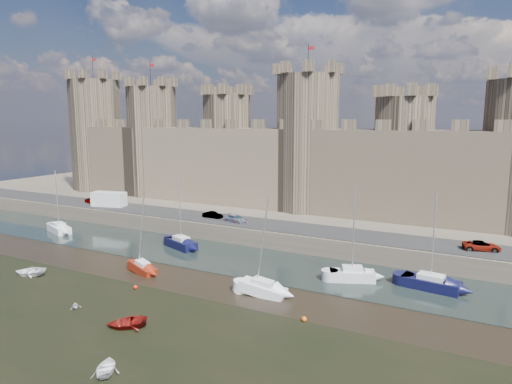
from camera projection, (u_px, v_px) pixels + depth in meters
ground at (79, 331)px, 39.60m from camera, size 160.00×160.00×0.00m
seaweed_patch at (15, 363)px, 34.36m from camera, size 70.00×34.00×0.01m
water_channel at (224, 257)px, 60.55m from camera, size 160.00×12.00×0.08m
quay at (318, 204)px, 91.79m from camera, size 160.00×60.00×2.50m
road at (259, 224)px, 68.88m from camera, size 160.00×7.00×0.10m
castle at (292, 156)px, 79.94m from camera, size 108.50×11.00×29.00m
car_0 at (92, 201)px, 85.13m from camera, size 3.53×2.02×1.13m
car_1 at (213, 215)px, 72.62m from camera, size 3.33×1.21×1.09m
car_2 at (236, 219)px, 69.66m from camera, size 4.33×2.58×1.18m
car_3 at (482, 246)px, 54.81m from camera, size 4.68×3.01×1.20m
van at (109, 199)px, 82.17m from camera, size 6.42×3.74×2.63m
sailboat_0 at (59, 228)px, 73.47m from camera, size 5.76×3.82×10.05m
sailboat_1 at (181, 243)px, 64.53m from camera, size 5.82×3.87×10.88m
sailboat_2 at (352, 274)px, 51.53m from camera, size 5.37×3.69×10.80m
sailboat_3 at (431, 283)px, 49.03m from camera, size 6.23×3.13×10.47m
sailboat_4 at (143, 267)px, 54.34m from camera, size 4.25×2.58×9.29m
sailboat_5 at (263, 288)px, 47.55m from camera, size 4.98×2.10×10.58m
dinghy_2 at (107, 368)px, 33.19m from camera, size 3.34×3.50×0.59m
dinghy_3 at (75, 306)px, 44.12m from camera, size 1.58×1.53×0.63m
dinghy_4 at (127, 324)px, 40.18m from camera, size 4.38×4.09×0.74m
dinghy_6 at (29, 272)px, 53.53m from camera, size 4.38×3.60×0.79m
buoy_1 at (135, 287)px, 49.29m from camera, size 0.45×0.45×0.45m
buoy_3 at (304, 319)px, 41.41m from camera, size 0.48×0.48×0.48m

